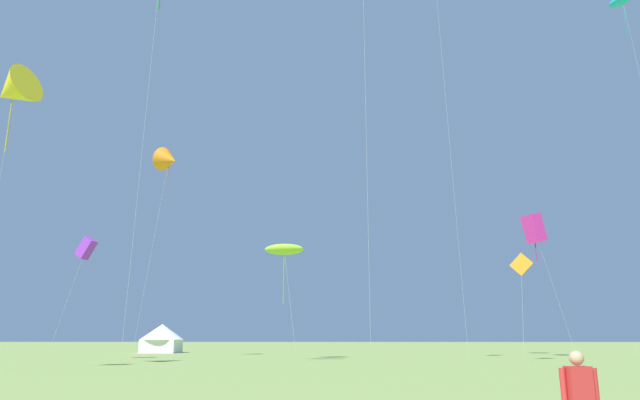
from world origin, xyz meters
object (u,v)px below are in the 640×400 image
Objects in this scene: kite_magenta_box at (534,228)px; kite_orange_delta at (169,160)px; kite_purple_box at (86,248)px; kite_yellow_delta at (13,90)px; kite_cyan_parafoil at (622,0)px; kite_lime_parafoil at (284,250)px; kite_orange_diamond at (521,265)px; festival_tent_left at (162,337)px.

kite_orange_delta is at bearing -176.06° from kite_magenta_box.
kite_purple_box is 16.19m from kite_yellow_delta.
kite_cyan_parafoil is 3.58× the size of kite_lime_parafoil.
kite_yellow_delta is (-37.27, -13.49, 10.24)m from kite_orange_diamond.
kite_cyan_parafoil is at bearing -23.08° from festival_tent_left.
kite_magenta_box is 1.45× the size of kite_lime_parafoil.
kite_lime_parafoil is at bearing 32.79° from kite_yellow_delta.
kite_lime_parafoil is at bearing -54.93° from festival_tent_left.
festival_tent_left is (0.78, 21.33, -7.55)m from kite_purple_box.
kite_yellow_delta is 3.82× the size of festival_tent_left.
kite_cyan_parafoil is (49.31, 0.64, 23.80)m from kite_purple_box.
kite_yellow_delta is at bearing -147.21° from kite_lime_parafoil.
kite_yellow_delta is 22.65m from kite_lime_parafoil.
kite_magenta_box is 44.14m from festival_tent_left.
kite_orange_diamond is 42.88m from festival_tent_left.
kite_yellow_delta is at bearing -160.11° from kite_orange_diamond.
kite_cyan_parafoil is at bearing -4.66° from kite_orange_delta.
kite_cyan_parafoil is 2.47× the size of kite_magenta_box.
kite_lime_parafoil is at bearing -174.37° from kite_cyan_parafoil.
kite_yellow_delta is at bearing -163.74° from kite_cyan_parafoil.
kite_purple_box reaches higher than kite_lime_parafoil.
kite_yellow_delta is 2.08× the size of kite_lime_parafoil.
kite_purple_box is 1.18× the size of kite_orange_diamond.
kite_orange_delta reaches higher than kite_lime_parafoil.
kite_cyan_parafoil reaches higher than kite_purple_box.
kite_lime_parafoil is (17.40, 11.21, -9.20)m from kite_yellow_delta.
kite_purple_box is 0.76× the size of kite_magenta_box.
kite_purple_box is 2.02× the size of festival_tent_left.
kite_cyan_parafoil is at bearing 16.26° from kite_yellow_delta.
kite_cyan_parafoil reaches higher than kite_magenta_box.
kite_magenta_box is 0.70× the size of kite_yellow_delta.
festival_tent_left is at bearing 105.31° from kite_orange_delta.
kite_lime_parafoil reaches higher than festival_tent_left.
kite_yellow_delta reaches higher than kite_orange_diamond.
kite_cyan_parafoil is at bearing -36.33° from kite_magenta_box.
kite_lime_parafoil is (-23.61, -9.17, -3.36)m from kite_magenta_box.
kite_orange_delta reaches higher than kite_yellow_delta.
kite_magenta_box is 25.55m from kite_lime_parafoil.
kite_magenta_box reaches higher than kite_lime_parafoil.
kite_magenta_box is (41.11, 6.67, 2.78)m from kite_purple_box.
kite_orange_delta is at bearing 150.86° from kite_lime_parafoil.
kite_purple_box is 17.69m from kite_lime_parafoil.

